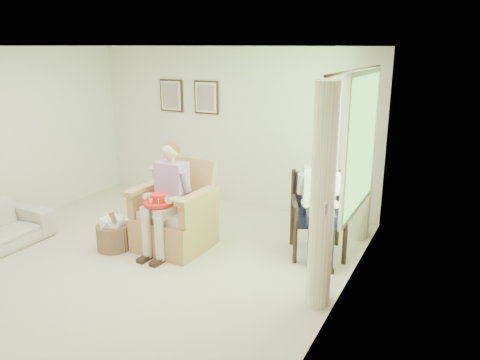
{
  "coord_description": "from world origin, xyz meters",
  "views": [
    {
      "loc": [
        3.55,
        -4.07,
        2.6
      ],
      "look_at": [
        1.14,
        0.77,
        1.05
      ],
      "focal_mm": 35.0,
      "sensor_mm": 36.0,
      "label": 1
    }
  ],
  "objects_px": {
    "person_wicker": "(168,190)",
    "hatbox": "(113,232)",
    "wicker_armchair": "(176,221)",
    "wood_armchair": "(320,211)",
    "person_dark": "(317,195)",
    "red_hat": "(158,201)"
  },
  "relations": [
    {
      "from": "red_hat",
      "to": "hatbox",
      "type": "relative_size",
      "value": 0.58
    },
    {
      "from": "person_wicker",
      "to": "hatbox",
      "type": "xyz_separation_m",
      "value": [
        -0.7,
        -0.29,
        -0.59
      ]
    },
    {
      "from": "wood_armchair",
      "to": "hatbox",
      "type": "height_order",
      "value": "wood_armchair"
    },
    {
      "from": "wicker_armchair",
      "to": "wood_armchair",
      "type": "relative_size",
      "value": 1.13
    },
    {
      "from": "wood_armchair",
      "to": "hatbox",
      "type": "xyz_separation_m",
      "value": [
        -2.45,
        -1.15,
        -0.31
      ]
    },
    {
      "from": "person_wicker",
      "to": "person_dark",
      "type": "bearing_deg",
      "value": 23.42
    },
    {
      "from": "wood_armchair",
      "to": "person_dark",
      "type": "relative_size",
      "value": 0.73
    },
    {
      "from": "wood_armchair",
      "to": "hatbox",
      "type": "bearing_deg",
      "value": -178.86
    },
    {
      "from": "wood_armchair",
      "to": "red_hat",
      "type": "distance_m",
      "value": 2.07
    },
    {
      "from": "wicker_armchair",
      "to": "person_wicker",
      "type": "relative_size",
      "value": 0.82
    },
    {
      "from": "red_hat",
      "to": "hatbox",
      "type": "distance_m",
      "value": 0.86
    },
    {
      "from": "wood_armchair",
      "to": "person_dark",
      "type": "distance_m",
      "value": 0.31
    },
    {
      "from": "wood_armchair",
      "to": "person_wicker",
      "type": "bearing_deg",
      "value": -177.85
    },
    {
      "from": "wood_armchair",
      "to": "person_dark",
      "type": "height_order",
      "value": "person_dark"
    },
    {
      "from": "person_dark",
      "to": "hatbox",
      "type": "height_order",
      "value": "person_dark"
    },
    {
      "from": "red_hat",
      "to": "hatbox",
      "type": "bearing_deg",
      "value": -172.56
    },
    {
      "from": "wicker_armchair",
      "to": "wood_armchair",
      "type": "bearing_deg",
      "value": 23.89
    },
    {
      "from": "red_hat",
      "to": "wood_armchair",
      "type": "bearing_deg",
      "value": 31.12
    },
    {
      "from": "person_wicker",
      "to": "person_dark",
      "type": "height_order",
      "value": "person_wicker"
    },
    {
      "from": "wood_armchair",
      "to": "hatbox",
      "type": "relative_size",
      "value": 1.61
    },
    {
      "from": "person_wicker",
      "to": "hatbox",
      "type": "bearing_deg",
      "value": -155.58
    },
    {
      "from": "hatbox",
      "to": "wood_armchair",
      "type": "bearing_deg",
      "value": 25.2
    }
  ]
}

